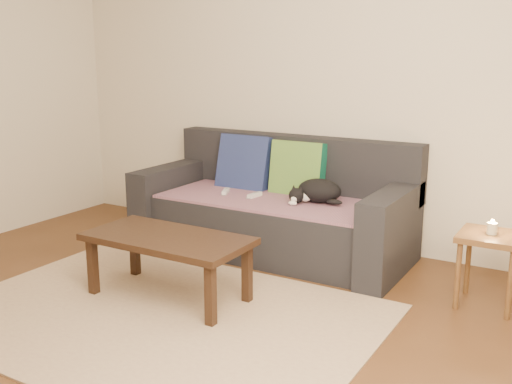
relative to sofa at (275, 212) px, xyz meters
The scene contains 13 objects.
ground 1.60m from the sofa, 90.00° to the right, with size 4.50×4.50×0.00m, color brown.
back_wall 1.08m from the sofa, 90.00° to the left, with size 4.50×0.04×2.60m, color beige.
sofa is the anchor object (origin of this frame).
throw_blanket 0.15m from the sofa, 90.00° to the right, with size 1.66×0.74×0.02m, color #4E2C53.
cushion_navy 0.52m from the sofa, 156.13° to the left, with size 0.46×0.11×0.46m, color #120F43.
cushion_green 0.38m from the sofa, 57.67° to the left, with size 0.43×0.11×0.43m, color #0E5A46.
cat 0.43m from the sofa, ahead, with size 0.40×0.35×0.17m.
wii_remote_a 0.42m from the sofa, 161.64° to the right, with size 0.15×0.04×0.03m, color white.
wii_remote_b 0.22m from the sofa, 134.97° to the right, with size 0.15×0.04×0.03m, color white.
side_table 1.65m from the sofa, ahead, with size 0.37×0.37×0.46m.
candle 1.66m from the sofa, ahead, with size 0.06×0.06×0.09m.
rug 1.45m from the sofa, 90.00° to the right, with size 2.50×1.80×0.01m, color tan.
coffee_table 1.18m from the sofa, 95.42° to the right, with size 1.03×0.52×0.41m.
Camera 1 is at (2.16, -2.36, 1.51)m, focal length 42.00 mm.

